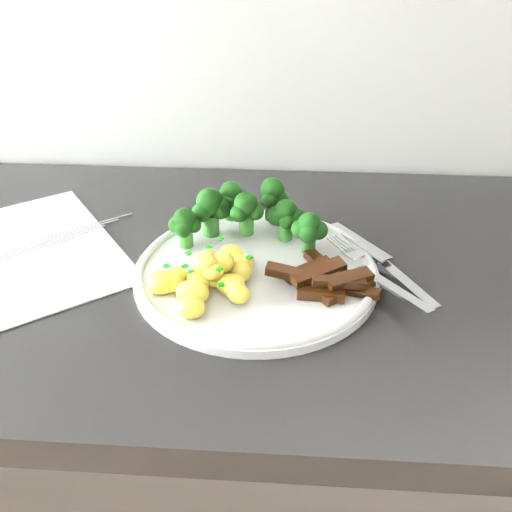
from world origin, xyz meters
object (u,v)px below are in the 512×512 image
Objects in this scene: counter at (231,481)px; plate at (256,270)px; potatoes at (209,277)px; recipe_paper at (29,252)px; beef_strips at (325,278)px; fork at (379,276)px; knife at (393,272)px; broccoli at (250,212)px.

plate is at bearing -25.96° from counter.
potatoes reaches higher than plate.
recipe_paper is 2.69× the size of potatoes.
plate is 0.09m from beef_strips.
beef_strips is at bearing -9.57° from recipe_paper.
fork reaches higher than plate.
knife is at bearing 12.49° from potatoes.
recipe_paper is 2.71× the size of beef_strips.
beef_strips is 0.73× the size of knife.
plate is at bearing -79.83° from broccoli.
plate is 2.24× the size of beef_strips.
recipe_paper is 1.97× the size of knife.
potatoes is at bearing -16.74° from recipe_paper.
counter is 12.68× the size of knife.
knife is at bearing -20.70° from broccoli.
counter is 0.46m from plate.
potatoes is (0.26, -0.08, 0.02)m from recipe_paper.
beef_strips is (0.14, 0.01, -0.00)m from potatoes.
broccoli is 1.51× the size of potatoes.
recipe_paper is at bearing 173.67° from plate.
potatoes is 0.14m from beef_strips.
fork is at bearing 6.96° from potatoes.
knife is (0.09, 0.04, -0.01)m from beef_strips.
recipe_paper is 0.31m from plate.
knife is at bearing -3.32° from recipe_paper.
beef_strips is (0.10, -0.11, -0.03)m from broccoli.
fork reaches higher than knife.
plate reaches higher than recipe_paper.
broccoli is (0.03, 0.05, 0.50)m from counter.
knife is at bearing 23.79° from beef_strips.
plate is 1.85× the size of fork.
potatoes is (-0.05, -0.04, 0.02)m from plate.
counter is at bearing 154.04° from plate.
potatoes is at bearing -96.04° from counter.
fork is at bearing 11.73° from beef_strips.
potatoes is 0.73× the size of knife.
counter is 0.51m from knife.
fork is (0.15, -0.02, 0.01)m from plate.
fork is (0.07, 0.01, -0.00)m from beef_strips.
broccoli is at bearing 100.17° from plate.
plate is at bearing 39.35° from potatoes.
knife is (0.18, -0.07, -0.04)m from broccoli.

